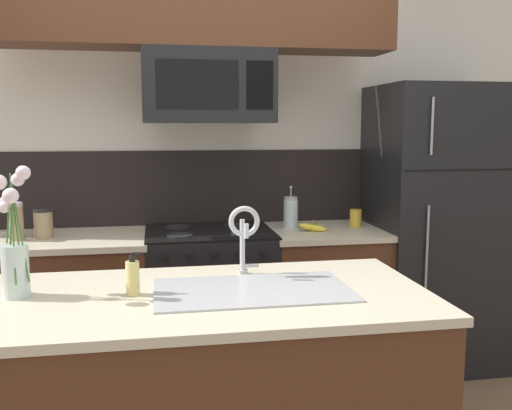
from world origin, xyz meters
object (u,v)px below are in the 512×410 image
(flower_vase, at_px, (14,254))
(french_press, at_px, (291,213))
(stove_range, at_px, (210,305))
(storage_jar_medium, at_px, (43,223))
(dish_soap_bottle, at_px, (133,277))
(storage_jar_tall, at_px, (16,221))
(sink_faucet, at_px, (244,231))
(microwave, at_px, (208,87))
(banana_bunch, at_px, (314,227))
(refrigerator, at_px, (436,226))
(coffee_tin, at_px, (356,218))

(flower_vase, bearing_deg, french_press, 42.39)
(stove_range, distance_m, storage_jar_medium, 1.09)
(dish_soap_bottle, bearing_deg, storage_jar_tall, 119.92)
(french_press, relative_size, sink_faucet, 0.87)
(stove_range, distance_m, storage_jar_tall, 1.22)
(french_press, bearing_deg, microwave, -171.09)
(banana_bunch, bearing_deg, refrigerator, 5.38)
(french_press, bearing_deg, sink_faucet, -113.06)
(storage_jar_medium, relative_size, banana_bunch, 0.88)
(stove_range, relative_size, dish_soap_bottle, 5.64)
(microwave, height_order, banana_bunch, microwave)
(microwave, distance_m, storage_jar_medium, 1.23)
(refrigerator, relative_size, flower_vase, 3.63)
(storage_jar_medium, relative_size, french_press, 0.63)
(storage_jar_medium, xyz_separation_m, dish_soap_bottle, (0.54, -1.23, -0.02))
(storage_jar_tall, bearing_deg, sink_faucet, -41.11)
(storage_jar_tall, xyz_separation_m, sink_faucet, (1.14, -0.99, 0.09))
(storage_jar_tall, xyz_separation_m, french_press, (1.60, 0.10, -0.01))
(storage_jar_medium, distance_m, flower_vase, 1.18)
(sink_faucet, bearing_deg, dish_soap_bottle, -157.28)
(refrigerator, bearing_deg, dish_soap_bottle, -146.59)
(dish_soap_bottle, relative_size, flower_vase, 0.33)
(microwave, distance_m, sink_faucet, 1.21)
(dish_soap_bottle, xyz_separation_m, flower_vase, (-0.43, 0.05, 0.10))
(stove_range, bearing_deg, banana_bunch, -5.42)
(french_press, distance_m, dish_soap_bottle, 1.58)
(stove_range, xyz_separation_m, sink_faucet, (0.05, -1.03, 0.65))
(sink_faucet, bearing_deg, storage_jar_tall, 138.89)
(microwave, height_order, storage_jar_tall, microwave)
(microwave, height_order, sink_faucet, microwave)
(banana_bunch, bearing_deg, stove_range, 174.58)
(stove_range, relative_size, coffee_tin, 8.45)
(storage_jar_tall, height_order, banana_bunch, storage_jar_tall)
(stove_range, distance_m, flower_vase, 1.57)
(coffee_tin, distance_m, sink_faucet, 1.41)
(stove_range, distance_m, coffee_tin, 1.07)
(banana_bunch, distance_m, coffee_tin, 0.33)
(refrigerator, height_order, flower_vase, refrigerator)
(french_press, xyz_separation_m, dish_soap_bottle, (-0.92, -1.28, -0.03))
(refrigerator, height_order, storage_jar_tall, refrigerator)
(stove_range, height_order, banana_bunch, banana_bunch)
(stove_range, height_order, refrigerator, refrigerator)
(storage_jar_medium, height_order, sink_faucet, sink_faucet)
(refrigerator, height_order, storage_jar_medium, refrigerator)
(coffee_tin, relative_size, sink_faucet, 0.36)
(banana_bunch, height_order, sink_faucet, sink_faucet)
(storage_jar_tall, xyz_separation_m, coffee_tin, (2.03, 0.09, -0.05))
(french_press, height_order, sink_faucet, sink_faucet)
(refrigerator, xyz_separation_m, storage_jar_medium, (-2.43, -0.02, 0.09))
(storage_jar_tall, relative_size, storage_jar_medium, 1.27)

